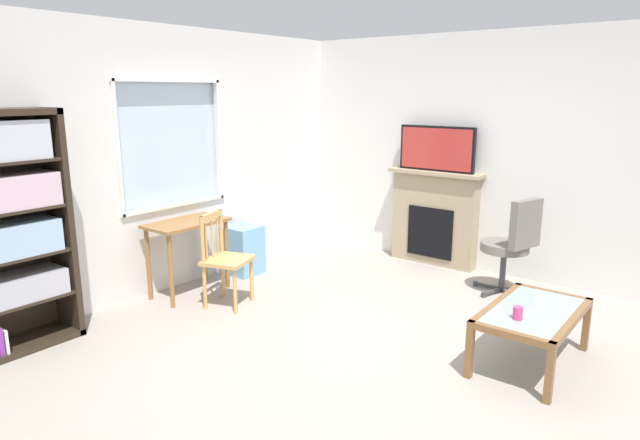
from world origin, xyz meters
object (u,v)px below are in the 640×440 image
at_px(tv, 437,149).
at_px(coffee_table, 533,317).
at_px(desk_under_window, 187,235).
at_px(wooden_chair, 224,258).
at_px(plastic_drawer_unit, 242,249).
at_px(office_chair, 512,241).
at_px(sippy_cup, 518,313).
at_px(bookshelf, 4,223).
at_px(fireplace, 434,217).

bearing_deg(tv, coffee_table, -136.35).
distance_m(desk_under_window, wooden_chair, 0.54).
height_order(plastic_drawer_unit, office_chair, office_chair).
height_order(wooden_chair, sippy_cup, wooden_chair).
bearing_deg(coffee_table, office_chair, 25.29).
height_order(bookshelf, sippy_cup, bookshelf).
distance_m(office_chair, coffee_table, 1.52).
distance_m(desk_under_window, coffee_table, 3.29).
relative_size(bookshelf, tv, 2.06).
relative_size(fireplace, office_chair, 1.13).
distance_m(bookshelf, tv, 4.39).
distance_m(bookshelf, plastic_drawer_unit, 2.55).
bearing_deg(bookshelf, sippy_cup, -58.60).
distance_m(coffee_table, sippy_cup, 0.27).
relative_size(plastic_drawer_unit, sippy_cup, 6.06).
height_order(desk_under_window, plastic_drawer_unit, desk_under_window).
distance_m(bookshelf, coffee_table, 4.07).
xyz_separation_m(tv, office_chair, (-0.46, -1.10, -0.82)).
bearing_deg(bookshelf, tv, -21.26).
xyz_separation_m(desk_under_window, plastic_drawer_unit, (0.79, 0.05, -0.34)).
height_order(tv, coffee_table, tv).
bearing_deg(wooden_chair, plastic_drawer_unit, 36.06).
distance_m(bookshelf, fireplace, 4.42).
distance_m(desk_under_window, office_chair, 3.25).
xyz_separation_m(fireplace, coffee_table, (-1.84, -1.74, -0.19)).
relative_size(plastic_drawer_unit, tv, 0.60).
bearing_deg(wooden_chair, fireplace, -21.61).
distance_m(plastic_drawer_unit, office_chair, 2.89).
distance_m(bookshelf, office_chair, 4.53).
xyz_separation_m(desk_under_window, coffee_table, (0.61, -3.22, -0.24)).
xyz_separation_m(coffee_table, sippy_cup, (-0.25, 0.04, 0.11)).
relative_size(desk_under_window, tv, 0.88).
bearing_deg(tv, fireplace, -0.00).
bearing_deg(plastic_drawer_unit, wooden_chair, -143.94).
bearing_deg(plastic_drawer_unit, desk_under_window, -176.38).
height_order(bookshelf, office_chair, bookshelf).
bearing_deg(office_chair, desk_under_window, 127.42).
relative_size(bookshelf, office_chair, 1.89).
relative_size(office_chair, sippy_cup, 11.11).
xyz_separation_m(fireplace, tv, (-0.02, 0.00, 0.81)).
relative_size(desk_under_window, office_chair, 0.81).
xyz_separation_m(desk_under_window, fireplace, (2.45, -1.48, -0.05)).
xyz_separation_m(fireplace, office_chair, (-0.48, -1.10, -0.01)).
relative_size(plastic_drawer_unit, fireplace, 0.48).
height_order(wooden_chair, fireplace, fireplace).
bearing_deg(desk_under_window, wooden_chair, -88.49).
xyz_separation_m(desk_under_window, office_chair, (1.97, -2.58, -0.06)).
relative_size(tv, sippy_cup, 10.19).
height_order(fireplace, office_chair, fireplace).
height_order(bookshelf, desk_under_window, bookshelf).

